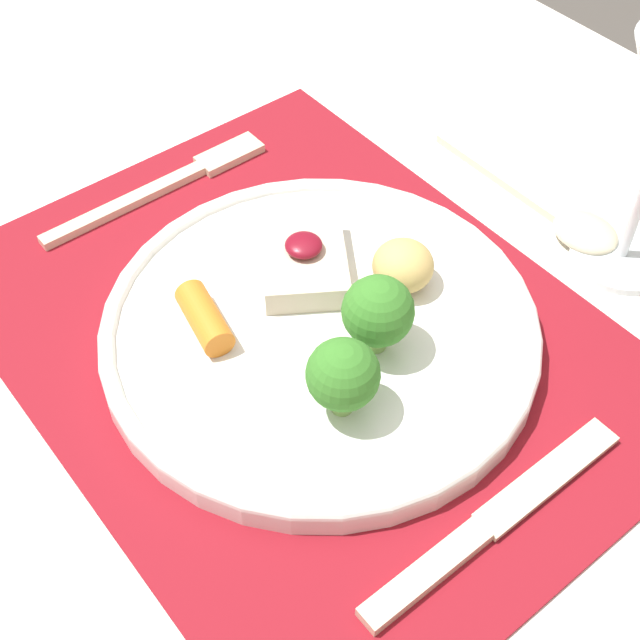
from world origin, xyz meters
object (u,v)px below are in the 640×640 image
(spoon, at_px, (566,219))
(fork, at_px, (172,182))
(dinner_plate, at_px, (323,325))
(knife, at_px, (479,532))

(spoon, bearing_deg, fork, -133.73)
(dinner_plate, bearing_deg, spoon, 83.59)
(fork, relative_size, knife, 1.00)
(fork, relative_size, spoon, 1.08)
(knife, height_order, spoon, spoon)
(knife, bearing_deg, spoon, 122.95)
(fork, xyz_separation_m, knife, (0.37, -0.03, 0.00))
(knife, bearing_deg, fork, 177.42)
(dinner_plate, height_order, knife, dinner_plate)
(fork, height_order, spoon, spoon)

